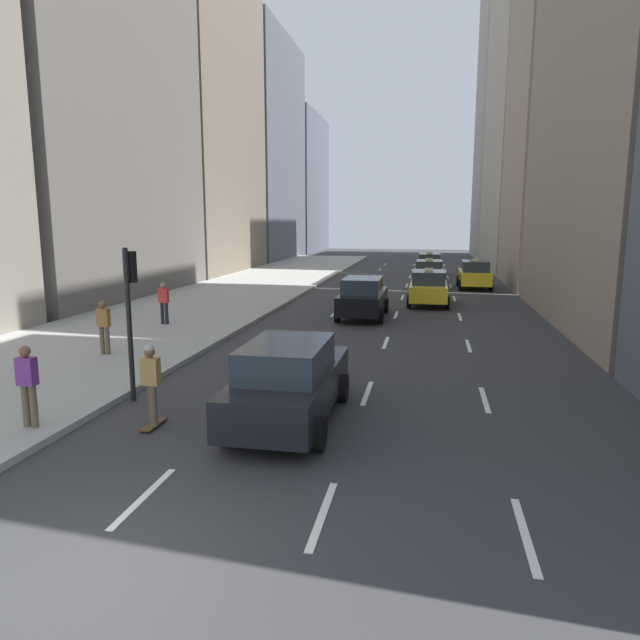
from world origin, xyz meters
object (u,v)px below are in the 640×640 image
object	(u,v)px
taxi_fourth	(429,265)
sedan_silver_behind	(363,297)
taxi_second	(474,274)
traffic_light_pole	(130,299)
taxi_third	(428,287)
pedestrian_mid_block	(104,325)
skateboarder	(151,382)
taxi_lead	(429,274)
pedestrian_far_walking	(164,301)
pedestrian_near_curb	(28,382)
sedan_black_near	(289,381)

from	to	relation	value
taxi_fourth	sedan_silver_behind	size ratio (longest dim) A/B	0.94
taxi_second	traffic_light_pole	distance (m)	26.62
taxi_third	sedan_silver_behind	world-z (taller)	taxi_third
pedestrian_mid_block	sedan_silver_behind	bearing A→B (deg)	52.68
taxi_third	traffic_light_pole	bearing A→B (deg)	-111.59
pedestrian_mid_block	taxi_third	bearing A→B (deg)	54.27
taxi_third	skateboarder	xyz separation A→B (m)	(-5.49, -18.64, 0.08)
taxi_second	taxi_fourth	xyz separation A→B (m)	(-2.80, 7.52, 0.00)
taxi_lead	pedestrian_far_walking	size ratio (longest dim) A/B	2.67
sedan_silver_behind	pedestrian_near_curb	world-z (taller)	pedestrian_near_curb
taxi_lead	sedan_black_near	size ratio (longest dim) A/B	0.92
sedan_black_near	skateboarder	bearing A→B (deg)	-162.94
sedan_black_near	skateboarder	xyz separation A→B (m)	(-2.69, -0.83, 0.07)
pedestrian_mid_block	traffic_light_pole	size ratio (longest dim) A/B	0.46
taxi_lead	pedestrian_mid_block	distance (m)	23.21
sedan_silver_behind	pedestrian_far_walking	xyz separation A→B (m)	(-7.43, -3.91, 0.17)
sedan_black_near	traffic_light_pole	xyz separation A→B (m)	(-3.95, 0.75, 1.52)
taxi_fourth	pedestrian_mid_block	xyz separation A→B (m)	(-9.69, -28.73, 0.19)
taxi_lead	skateboarder	xyz separation A→B (m)	(-5.49, -26.26, 0.08)
sedan_silver_behind	traffic_light_pole	xyz separation A→B (m)	(-3.95, -12.63, 1.51)
skateboarder	pedestrian_far_walking	distance (m)	11.34
taxi_second	traffic_light_pole	size ratio (longest dim) A/B	1.22
sedan_silver_behind	pedestrian_far_walking	distance (m)	8.39
sedan_silver_behind	pedestrian_mid_block	bearing A→B (deg)	-127.32
sedan_black_near	pedestrian_near_curb	distance (m)	5.16
skateboarder	taxi_second	bearing A→B (deg)	72.55
pedestrian_mid_block	taxi_fourth	bearing A→B (deg)	71.36
pedestrian_mid_block	pedestrian_far_walking	bearing A→B (deg)	95.94
sedan_silver_behind	traffic_light_pole	distance (m)	13.32
taxi_lead	skateboarder	bearing A→B (deg)	-101.81
sedan_silver_behind	pedestrian_mid_block	size ratio (longest dim) A/B	2.82
taxi_third	sedan_black_near	xyz separation A→B (m)	(-2.80, -17.81, 0.01)
taxi_fourth	traffic_light_pole	world-z (taller)	traffic_light_pole
pedestrian_far_walking	traffic_light_pole	world-z (taller)	traffic_light_pole
taxi_fourth	sedan_silver_behind	world-z (taller)	taxi_fourth
taxi_fourth	sedan_black_near	world-z (taller)	taxi_fourth
taxi_lead	sedan_black_near	xyz separation A→B (m)	(-2.80, -25.43, 0.01)
taxi_second	pedestrian_far_walking	size ratio (longest dim) A/B	2.67
pedestrian_near_curb	pedestrian_far_walking	xyz separation A→B (m)	(-2.54, 11.13, 0.00)
taxi_lead	taxi_fourth	bearing A→B (deg)	90.00
pedestrian_mid_block	pedestrian_far_walking	size ratio (longest dim) A/B	1.00
sedan_black_near	sedan_silver_behind	world-z (taller)	sedan_silver_behind
skateboarder	pedestrian_near_curb	bearing A→B (deg)	-159.39
taxi_lead	pedestrian_far_walking	bearing A→B (deg)	-122.65
skateboarder	traffic_light_pole	size ratio (longest dim) A/B	0.48
taxi_second	pedestrian_far_walking	xyz separation A→B (m)	(-13.03, -16.08, 0.19)
sedan_black_near	pedestrian_far_walking	world-z (taller)	pedestrian_far_walking
traffic_light_pole	taxi_lead	bearing A→B (deg)	74.70
taxi_second	taxi_fourth	world-z (taller)	same
taxi_third	traffic_light_pole	size ratio (longest dim) A/B	1.22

